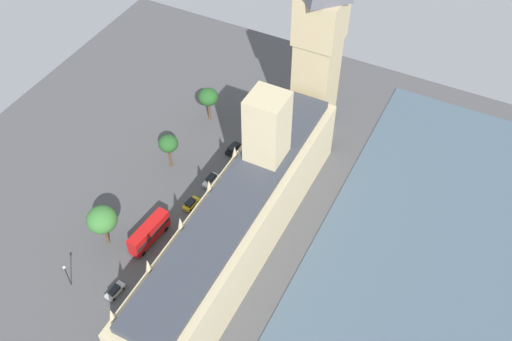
{
  "coord_description": "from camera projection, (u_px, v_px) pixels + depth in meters",
  "views": [
    {
      "loc": [
        -37.34,
        61.91,
        98.5
      ],
      "look_at": [
        1.0,
        -13.49,
        8.64
      ],
      "focal_mm": 41.38,
      "sensor_mm": 36.0,
      "label": 1
    }
  ],
  "objects": [
    {
      "name": "car_yellow_cab_kerbside",
      "position": [
        191.0,
        203.0,
        127.35
      ],
      "size": [
        2.23,
        4.27,
        1.74
      ],
      "rotation": [
        0.0,
        0.0,
        3.02
      ],
      "color": "gold",
      "rests_on": "ground"
    },
    {
      "name": "plane_tree_leading",
      "position": [
        168.0,
        144.0,
        131.31
      ],
      "size": [
        4.46,
        4.46,
        8.95
      ],
      "color": "brown",
      "rests_on": "ground"
    },
    {
      "name": "car_black_near_tower",
      "position": [
        233.0,
        149.0,
        138.93
      ],
      "size": [
        2.27,
        4.5,
        1.74
      ],
      "rotation": [
        0.0,
        0.0,
        3.05
      ],
      "color": "black",
      "rests_on": "ground"
    },
    {
      "name": "street_lamp_far_end",
      "position": [
        66.0,
        272.0,
        111.3
      ],
      "size": [
        0.56,
        0.56,
        6.13
      ],
      "color": "black",
      "rests_on": "ground"
    },
    {
      "name": "river_thames",
      "position": [
        398.0,
        313.0,
        109.99
      ],
      "size": [
        41.38,
        128.34,
        0.25
      ],
      "primitive_type": "cube",
      "color": "#475B6B",
      "rests_on": "ground"
    },
    {
      "name": "plane_tree_trailing",
      "position": [
        102.0,
        220.0,
        116.06
      ],
      "size": [
        6.13,
        6.13,
        9.99
      ],
      "color": "brown",
      "rests_on": "ground"
    },
    {
      "name": "car_silver_midblock",
      "position": [
        115.0,
        291.0,
        112.43
      ],
      "size": [
        2.14,
        4.39,
        1.74
      ],
      "rotation": [
        0.0,
        0.0,
        3.05
      ],
      "color": "#B7B7BC",
      "rests_on": "ground"
    },
    {
      "name": "car_white_corner",
      "position": [
        211.0,
        180.0,
        132.11
      ],
      "size": [
        2.12,
        4.5,
        1.74
      ],
      "rotation": [
        0.0,
        0.0,
        -0.09
      ],
      "color": "silver",
      "rests_on": "ground"
    },
    {
      "name": "parliament_building",
      "position": [
        241.0,
        216.0,
        115.05
      ],
      "size": [
        13.08,
        67.66,
        30.57
      ],
      "color": "#CCBA8E",
      "rests_on": "ground"
    },
    {
      "name": "pedestrian_by_river_gate",
      "position": [
        248.0,
        161.0,
        136.42
      ],
      "size": [
        0.62,
        0.69,
        1.65
      ],
      "rotation": [
        0.0,
        0.0,
        5.81
      ],
      "color": "#336B60",
      "rests_on": "ground"
    },
    {
      "name": "ground_plane",
      "position": [
        231.0,
        243.0,
        121.15
      ],
      "size": [
        142.6,
        142.6,
        0.0
      ],
      "primitive_type": "plane",
      "color": "#4C4C4F"
    },
    {
      "name": "double_decker_bus_opposite_hall",
      "position": [
        149.0,
        233.0,
        119.77
      ],
      "size": [
        3.46,
        10.68,
        4.75
      ],
      "rotation": [
        0.0,
        0.0,
        -0.09
      ],
      "color": "red",
      "rests_on": "ground"
    },
    {
      "name": "plane_tree_under_trees",
      "position": [
        208.0,
        97.0,
        142.47
      ],
      "size": [
        4.9,
        4.9,
        9.09
      ],
      "color": "brown",
      "rests_on": "ground"
    },
    {
      "name": "clock_tower",
      "position": [
        319.0,
        35.0,
        124.13
      ],
      "size": [
        9.58,
        9.58,
        53.64
      ],
      "color": "tan",
      "rests_on": "ground"
    }
  ]
}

